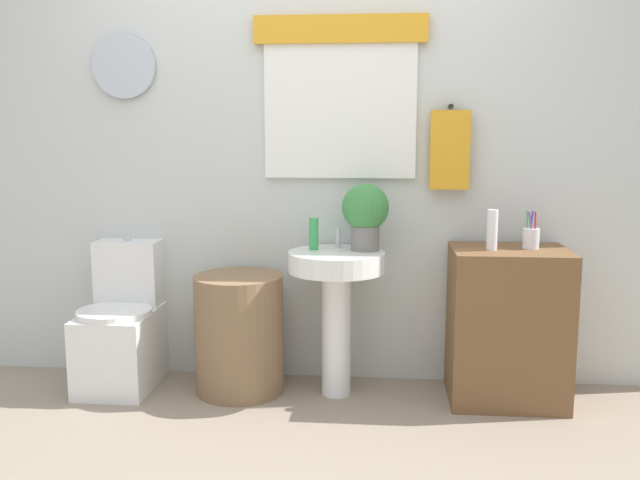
# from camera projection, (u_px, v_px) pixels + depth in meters

# --- Properties ---
(ground_plane) EXTENTS (8.00, 8.00, 0.00)m
(ground_plane) POSITION_uv_depth(u_px,v_px,m) (282.00, 472.00, 2.75)
(ground_plane) COLOR gray
(back_wall) EXTENTS (4.40, 0.18, 2.60)m
(back_wall) POSITION_uv_depth(u_px,v_px,m) (311.00, 138.00, 3.67)
(back_wall) COLOR silver
(back_wall) RESTS_ON ground_plane
(toilet) EXTENTS (0.38, 0.51, 0.78)m
(toilet) POSITION_uv_depth(u_px,v_px,m) (122.00, 331.00, 3.66)
(toilet) COLOR white
(toilet) RESTS_ON ground_plane
(laundry_hamper) EXTENTS (0.46, 0.46, 0.61)m
(laundry_hamper) POSITION_uv_depth(u_px,v_px,m) (239.00, 334.00, 3.57)
(laundry_hamper) COLOR #846647
(laundry_hamper) RESTS_ON ground_plane
(pedestal_sink) EXTENTS (0.49, 0.49, 0.74)m
(pedestal_sink) POSITION_uv_depth(u_px,v_px,m) (336.00, 289.00, 3.49)
(pedestal_sink) COLOR white
(pedestal_sink) RESTS_ON ground_plane
(faucet) EXTENTS (0.03, 0.03, 0.10)m
(faucet) POSITION_uv_depth(u_px,v_px,m) (338.00, 238.00, 3.57)
(faucet) COLOR silver
(faucet) RESTS_ON pedestal_sink
(wooden_cabinet) EXTENTS (0.56, 0.44, 0.77)m
(wooden_cabinet) POSITION_uv_depth(u_px,v_px,m) (507.00, 325.00, 3.44)
(wooden_cabinet) COLOR brown
(wooden_cabinet) RESTS_ON ground_plane
(soap_bottle) EXTENTS (0.05, 0.05, 0.16)m
(soap_bottle) POSITION_uv_depth(u_px,v_px,m) (314.00, 234.00, 3.50)
(soap_bottle) COLOR green
(soap_bottle) RESTS_ON pedestal_sink
(potted_plant) EXTENTS (0.24, 0.24, 0.34)m
(potted_plant) POSITION_uv_depth(u_px,v_px,m) (365.00, 212.00, 3.47)
(potted_plant) COLOR slate
(potted_plant) RESTS_ON pedestal_sink
(lotion_bottle) EXTENTS (0.05, 0.05, 0.20)m
(lotion_bottle) POSITION_uv_depth(u_px,v_px,m) (492.00, 230.00, 3.33)
(lotion_bottle) COLOR white
(lotion_bottle) RESTS_ON wooden_cabinet
(toothbrush_cup) EXTENTS (0.08, 0.08, 0.19)m
(toothbrush_cup) POSITION_uv_depth(u_px,v_px,m) (531.00, 238.00, 3.38)
(toothbrush_cup) COLOR silver
(toothbrush_cup) RESTS_ON wooden_cabinet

